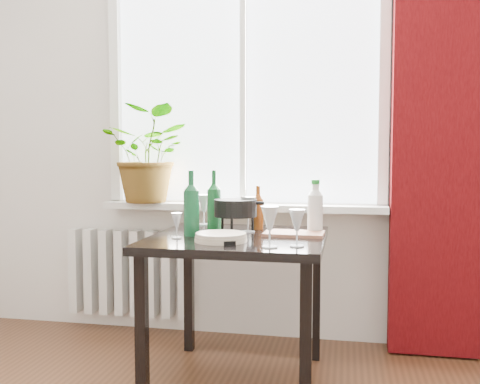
% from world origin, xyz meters
% --- Properties ---
extents(window, '(1.72, 0.08, 1.62)m').
position_xyz_m(window, '(0.00, 2.22, 1.60)').
color(window, white).
rests_on(window, ground).
extents(windowsill, '(1.72, 0.20, 0.04)m').
position_xyz_m(windowsill, '(0.00, 2.15, 0.82)').
color(windowsill, silver).
rests_on(windowsill, ground).
extents(curtain, '(0.50, 0.12, 2.56)m').
position_xyz_m(curtain, '(1.12, 2.12, 1.30)').
color(curtain, '#3A0507').
rests_on(curtain, ground).
extents(radiator, '(0.80, 0.10, 0.55)m').
position_xyz_m(radiator, '(-0.75, 2.18, 0.38)').
color(radiator, silver).
rests_on(radiator, ground).
extents(table, '(0.85, 0.85, 0.74)m').
position_xyz_m(table, '(0.10, 1.55, 0.65)').
color(table, black).
rests_on(table, ground).
extents(potted_plant, '(0.57, 0.51, 0.59)m').
position_xyz_m(potted_plant, '(-0.57, 2.10, 1.14)').
color(potted_plant, '#2B681B').
rests_on(potted_plant, windowsill).
extents(wine_bottle_left, '(0.10, 0.10, 0.33)m').
position_xyz_m(wine_bottle_left, '(-0.13, 1.51, 0.91)').
color(wine_bottle_left, '#0D4422').
rests_on(wine_bottle_left, table).
extents(wine_bottle_right, '(0.09, 0.09, 0.32)m').
position_xyz_m(wine_bottle_right, '(-0.07, 1.76, 0.90)').
color(wine_bottle_right, '#0E491E').
rests_on(wine_bottle_right, table).
extents(bottle_amber, '(0.07, 0.07, 0.24)m').
position_xyz_m(bottle_amber, '(0.16, 1.80, 0.86)').
color(bottle_amber, '#672E0B').
rests_on(bottle_amber, table).
extents(cleaning_bottle, '(0.10, 0.10, 0.27)m').
position_xyz_m(cleaning_bottle, '(0.47, 1.72, 0.88)').
color(cleaning_bottle, silver).
rests_on(cleaning_bottle, table).
extents(wineglass_front_right, '(0.09, 0.09, 0.18)m').
position_xyz_m(wineglass_front_right, '(0.30, 1.24, 0.83)').
color(wineglass_front_right, silver).
rests_on(wineglass_front_right, table).
extents(wineglass_far_right, '(0.09, 0.09, 0.17)m').
position_xyz_m(wineglass_far_right, '(0.41, 1.29, 0.82)').
color(wineglass_far_right, silver).
rests_on(wineglass_far_right, table).
extents(wineglass_back_center, '(0.09, 0.09, 0.19)m').
position_xyz_m(wineglass_back_center, '(0.13, 1.68, 0.83)').
color(wineglass_back_center, silver).
rests_on(wineglass_back_center, table).
extents(wineglass_back_left, '(0.10, 0.10, 0.18)m').
position_xyz_m(wineglass_back_left, '(-0.17, 1.91, 0.83)').
color(wineglass_back_left, silver).
rests_on(wineglass_back_left, table).
extents(wineglass_front_left, '(0.07, 0.07, 0.12)m').
position_xyz_m(wineglass_front_left, '(-0.17, 1.41, 0.80)').
color(wineglass_front_left, silver).
rests_on(wineglass_front_left, table).
extents(plate_stack, '(0.27, 0.27, 0.04)m').
position_xyz_m(plate_stack, '(0.06, 1.36, 0.76)').
color(plate_stack, beige).
rests_on(plate_stack, table).
extents(fondue_pot, '(0.30, 0.28, 0.17)m').
position_xyz_m(fondue_pot, '(0.06, 1.66, 0.83)').
color(fondue_pot, black).
rests_on(fondue_pot, table).
extents(tv_remote, '(0.09, 0.19, 0.02)m').
position_xyz_m(tv_remote, '(0.11, 1.34, 0.75)').
color(tv_remote, black).
rests_on(tv_remote, table).
extents(cutting_board, '(0.30, 0.20, 0.02)m').
position_xyz_m(cutting_board, '(0.37, 1.62, 0.75)').
color(cutting_board, '#915941').
rests_on(cutting_board, table).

